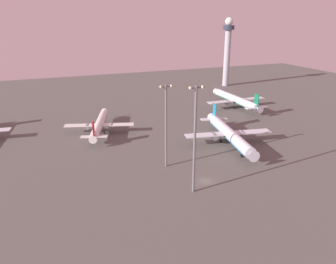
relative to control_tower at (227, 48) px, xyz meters
The scene contains 7 objects.
ground_plane 153.44m from the control_tower, 123.70° to the right, with size 416.00×416.00×0.00m, color #56544F.
control_tower is the anchor object (origin of this frame).
airplane_mid_apron 120.23m from the control_tower, 120.84° to the right, with size 35.55×45.43×11.71m.
airplane_taxiway_distant 128.64m from the control_tower, 147.21° to the right, with size 29.85×37.96×9.99m.
airplane_far_stand 65.70m from the control_tower, 116.02° to the right, with size 35.14×45.23×11.63m.
apron_light_west 158.38m from the control_tower, 124.82° to the right, with size 4.80×0.90×31.59m.
apron_light_east 144.22m from the control_tower, 129.47° to the right, with size 4.80×0.90×28.32m.
Camera 1 is at (-43.91, -77.62, 48.36)m, focal length 34.04 mm.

